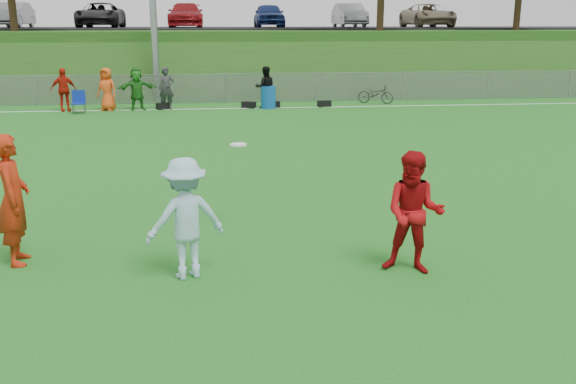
{
  "coord_description": "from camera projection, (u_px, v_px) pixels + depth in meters",
  "views": [
    {
      "loc": [
        -0.59,
        -8.35,
        3.46
      ],
      "look_at": [
        0.46,
        0.5,
        1.08
      ],
      "focal_mm": 40.0,
      "sensor_mm": 36.0,
      "label": 1
    }
  ],
  "objects": [
    {
      "name": "sideline_far",
      "position": [
        227.0,
        109.0,
        26.25
      ],
      "size": [
        60.0,
        0.1,
        0.01
      ],
      "primitive_type": "cube",
      "color": "white",
      "rests_on": "ground"
    },
    {
      "name": "fence",
      "position": [
        225.0,
        88.0,
        28.0
      ],
      "size": [
        58.0,
        0.06,
        1.3
      ],
      "color": "gray",
      "rests_on": "ground"
    },
    {
      "name": "ground",
      "position": [
        260.0,
        277.0,
        8.97
      ],
      "size": [
        120.0,
        120.0,
        0.0
      ],
      "primitive_type": "plane",
      "color": "#14601C",
      "rests_on": "ground"
    },
    {
      "name": "recycling_bin",
      "position": [
        268.0,
        97.0,
        26.21
      ],
      "size": [
        0.7,
        0.7,
        0.91
      ],
      "primitive_type": "cylinder",
      "rotation": [
        0.0,
        0.0,
        -0.16
      ],
      "color": "#0E4B99",
      "rests_on": "ground"
    },
    {
      "name": "berm",
      "position": [
        221.0,
        55.0,
        38.34
      ],
      "size": [
        120.0,
        18.0,
        3.0
      ],
      "primitive_type": "cube",
      "color": "#194D15",
      "rests_on": "ground"
    },
    {
      "name": "frisbee",
      "position": [
        238.0,
        145.0,
        10.63
      ],
      "size": [
        0.29,
        0.29,
        0.03
      ],
      "color": "white",
      "rests_on": "ground"
    },
    {
      "name": "player_red_center",
      "position": [
        414.0,
        213.0,
        8.94
      ],
      "size": [
        1.04,
        0.94,
        1.74
      ],
      "primitive_type": "imported",
      "rotation": [
        0.0,
        0.0,
        -0.4
      ],
      "color": "#A20B0E",
      "rests_on": "ground"
    },
    {
      "name": "spectator_row",
      "position": [
        151.0,
        89.0,
        25.69
      ],
      "size": [
        8.96,
        0.96,
        1.69
      ],
      "color": "red",
      "rests_on": "ground"
    },
    {
      "name": "camp_chair",
      "position": [
        79.0,
        107.0,
        24.79
      ],
      "size": [
        0.53,
        0.54,
        0.88
      ],
      "rotation": [
        0.0,
        0.0,
        0.08
      ],
      "color": "#0D2594",
      "rests_on": "ground"
    },
    {
      "name": "bicycle",
      "position": [
        376.0,
        94.0,
        27.84
      ],
      "size": [
        1.64,
        1.2,
        0.82
      ],
      "primitive_type": "imported",
      "rotation": [
        0.0,
        0.0,
        1.09
      ],
      "color": "#2A2A2D",
      "rests_on": "ground"
    },
    {
      "name": "parking_lot",
      "position": [
        219.0,
        28.0,
        39.86
      ],
      "size": [
        120.0,
        12.0,
        0.1
      ],
      "primitive_type": "cube",
      "color": "black",
      "rests_on": "berm"
    },
    {
      "name": "player_red_left",
      "position": [
        13.0,
        200.0,
        9.26
      ],
      "size": [
        0.57,
        0.77,
        1.93
      ],
      "primitive_type": "imported",
      "rotation": [
        0.0,
        0.0,
        1.73
      ],
      "color": "#AB220B",
      "rests_on": "ground"
    },
    {
      "name": "gear_bags",
      "position": [
        253.0,
        105.0,
        26.43
      ],
      "size": [
        7.22,
        0.52,
        0.26
      ],
      "color": "black",
      "rests_on": "ground"
    },
    {
      "name": "player_blue",
      "position": [
        185.0,
        219.0,
        8.76
      ],
      "size": [
        1.24,
        0.95,
        1.7
      ],
      "primitive_type": "imported",
      "rotation": [
        0.0,
        0.0,
        3.47
      ],
      "color": "#9AC3D6",
      "rests_on": "ground"
    },
    {
      "name": "car_row",
      "position": [
        200.0,
        15.0,
        38.56
      ],
      "size": [
        32.04,
        5.18,
        1.44
      ],
      "color": "silver",
      "rests_on": "parking_lot"
    }
  ]
}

